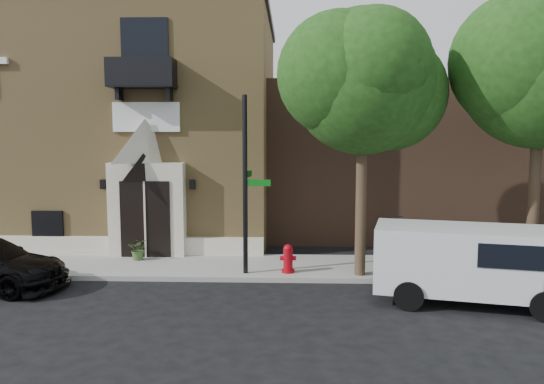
% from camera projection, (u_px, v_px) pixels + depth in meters
% --- Properties ---
extents(ground, '(120.00, 120.00, 0.00)m').
position_uv_depth(ground, '(157.00, 282.00, 15.62)').
color(ground, black).
rests_on(ground, ground).
extents(sidewalk, '(42.00, 3.00, 0.15)m').
position_uv_depth(sidewalk, '(200.00, 267.00, 17.07)').
color(sidewalk, gray).
rests_on(sidewalk, ground).
extents(church, '(12.20, 11.01, 9.30)m').
position_uv_depth(church, '(133.00, 126.00, 23.10)').
color(church, '#A7864F').
rests_on(church, ground).
extents(neighbour_building, '(18.00, 8.00, 6.40)m').
position_uv_depth(neighbour_building, '(470.00, 159.00, 23.78)').
color(neighbour_building, brown).
rests_on(neighbour_building, ground).
extents(street_tree_left, '(4.97, 4.38, 7.77)m').
position_uv_depth(street_tree_left, '(365.00, 80.00, 15.10)').
color(street_tree_left, '#38281C').
rests_on(street_tree_left, sidewalk).
extents(street_tree_mid, '(5.21, 4.64, 8.25)m').
position_uv_depth(street_tree_mid, '(544.00, 67.00, 14.89)').
color(street_tree_mid, '#38281C').
rests_on(street_tree_mid, sidewalk).
extents(cargo_van, '(5.16, 2.96, 1.98)m').
position_uv_depth(cargo_van, '(480.00, 262.00, 13.43)').
color(cargo_van, silver).
rests_on(cargo_van, ground).
extents(street_sign, '(0.84, 0.91, 5.32)m').
position_uv_depth(street_sign, '(246.00, 185.00, 15.74)').
color(street_sign, black).
rests_on(street_sign, sidewalk).
extents(fire_hydrant, '(0.49, 0.40, 0.87)m').
position_uv_depth(fire_hydrant, '(288.00, 259.00, 16.04)').
color(fire_hydrant, '#950510').
rests_on(fire_hydrant, sidewalk).
extents(dumpster, '(2.12, 1.35, 1.32)m').
position_uv_depth(dumpster, '(428.00, 252.00, 15.79)').
color(dumpster, '#0F391D').
rests_on(dumpster, sidewalk).
extents(planter, '(0.69, 0.61, 0.73)m').
position_uv_depth(planter, '(139.00, 249.00, 17.63)').
color(planter, '#3E5B2A').
rests_on(planter, sidewalk).
extents(pedestrian_near, '(0.74, 0.64, 1.71)m').
position_uv_depth(pedestrian_near, '(398.00, 244.00, 16.14)').
color(pedestrian_near, black).
rests_on(pedestrian_near, sidewalk).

